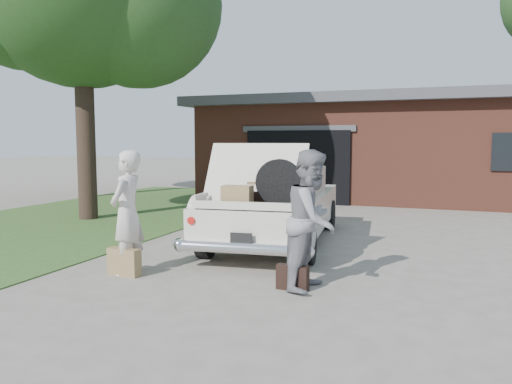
% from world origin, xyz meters
% --- Properties ---
extents(ground, '(90.00, 90.00, 0.00)m').
position_xyz_m(ground, '(0.00, 0.00, 0.00)').
color(ground, gray).
rests_on(ground, ground).
extents(grass_strip, '(6.00, 16.00, 0.02)m').
position_xyz_m(grass_strip, '(-5.50, 3.00, 0.01)').
color(grass_strip, '#2D4C1E').
rests_on(grass_strip, ground).
extents(house, '(12.80, 7.80, 3.30)m').
position_xyz_m(house, '(0.98, 11.47, 1.67)').
color(house, brown).
rests_on(house, ground).
extents(sedan, '(2.41, 5.01, 1.85)m').
position_xyz_m(sedan, '(-0.21, 2.20, 0.71)').
color(sedan, silver).
rests_on(sedan, ground).
extents(woman_left, '(0.51, 0.69, 1.75)m').
position_xyz_m(woman_left, '(-1.46, -0.67, 0.88)').
color(woman_left, beige).
rests_on(woman_left, ground).
extents(woman_right, '(0.75, 0.92, 1.78)m').
position_xyz_m(woman_right, '(1.17, -0.44, 0.89)').
color(woman_right, gray).
rests_on(woman_right, ground).
extents(suitcase_left, '(0.51, 0.21, 0.38)m').
position_xyz_m(suitcase_left, '(-1.45, -0.79, 0.19)').
color(suitcase_left, '#967A4C').
rests_on(suitcase_left, ground).
extents(suitcase_right, '(0.42, 0.16, 0.32)m').
position_xyz_m(suitcase_right, '(0.96, -0.60, 0.16)').
color(suitcase_right, black).
rests_on(suitcase_right, ground).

